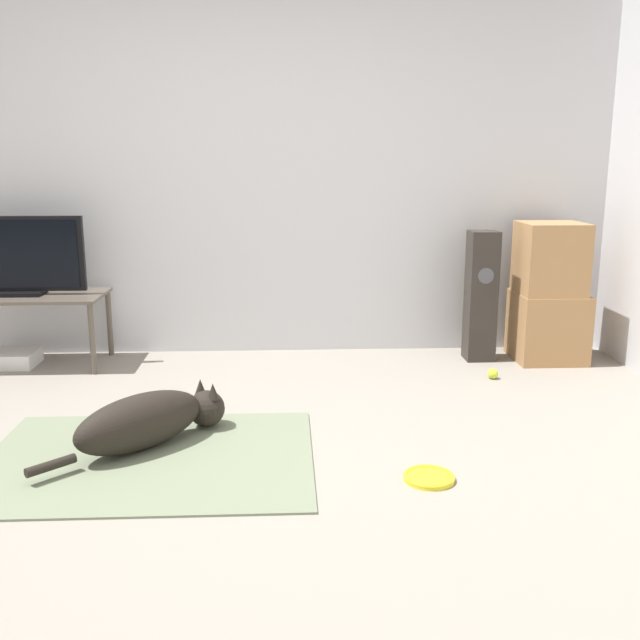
{
  "coord_description": "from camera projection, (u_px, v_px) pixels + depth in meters",
  "views": [
    {
      "loc": [
        0.34,
        -2.85,
        1.33
      ],
      "look_at": [
        0.53,
        1.04,
        0.45
      ],
      "focal_mm": 40.0,
      "sensor_mm": 36.0,
      "label": 1
    }
  ],
  "objects": [
    {
      "name": "area_rug",
      "position": [
        149.0,
        458.0,
        3.23
      ],
      "size": [
        1.48,
        1.11,
        0.01
      ],
      "color": "slate",
      "rests_on": "ground_plane"
    },
    {
      "name": "tv_stand",
      "position": [
        20.0,
        303.0,
        4.62
      ],
      "size": [
        1.07,
        0.51,
        0.47
      ],
      "color": "brown",
      "rests_on": "ground_plane"
    },
    {
      "name": "cardboard_box_upper",
      "position": [
        551.0,
        258.0,
        4.69
      ],
      "size": [
        0.4,
        0.39,
        0.47
      ],
      "color": "#A87A4C",
      "rests_on": "cardboard_box_lower"
    },
    {
      "name": "tennis_ball_by_boxes",
      "position": [
        487.0,
        354.0,
        4.85
      ],
      "size": [
        0.07,
        0.07,
        0.07
      ],
      "color": "#C6E033",
      "rests_on": "ground_plane"
    },
    {
      "name": "frisbee",
      "position": [
        429.0,
        477.0,
        3.02
      ],
      "size": [
        0.22,
        0.22,
        0.03
      ],
      "color": "yellow",
      "rests_on": "ground_plane"
    },
    {
      "name": "game_console",
      "position": [
        14.0,
        358.0,
        4.69
      ],
      "size": [
        0.29,
        0.28,
        0.1
      ],
      "color": "white",
      "rests_on": "ground_plane"
    },
    {
      "name": "tv",
      "position": [
        16.0,
        257.0,
        4.56
      ],
      "size": [
        0.86,
        0.2,
        0.51
      ],
      "color": "black",
      "rests_on": "tv_stand"
    },
    {
      "name": "ground_plane",
      "position": [
        209.0,
        477.0,
        3.05
      ],
      "size": [
        12.0,
        12.0,
        0.0
      ],
      "primitive_type": "plane",
      "color": "gray"
    },
    {
      "name": "cardboard_box_lower",
      "position": [
        548.0,
        326.0,
        4.8
      ],
      "size": [
        0.45,
        0.43,
        0.46
      ],
      "color": "#A87A4C",
      "rests_on": "ground_plane"
    },
    {
      "name": "tennis_ball_near_speaker",
      "position": [
        493.0,
        374.0,
        4.41
      ],
      "size": [
        0.07,
        0.07,
        0.07
      ],
      "color": "#C6E033",
      "rests_on": "ground_plane"
    },
    {
      "name": "floor_speaker",
      "position": [
        481.0,
        296.0,
        4.77
      ],
      "size": [
        0.19,
        0.19,
        0.87
      ],
      "color": "#2D2823",
      "rests_on": "ground_plane"
    },
    {
      "name": "wall_back",
      "position": [
        235.0,
        168.0,
        4.82
      ],
      "size": [
        8.0,
        0.06,
        2.55
      ],
      "color": "silver",
      "rests_on": "ground_plane"
    },
    {
      "name": "dog",
      "position": [
        150.0,
        420.0,
        3.34
      ],
      "size": [
        0.78,
        0.76,
        0.26
      ],
      "color": "black",
      "rests_on": "area_rug"
    }
  ]
}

